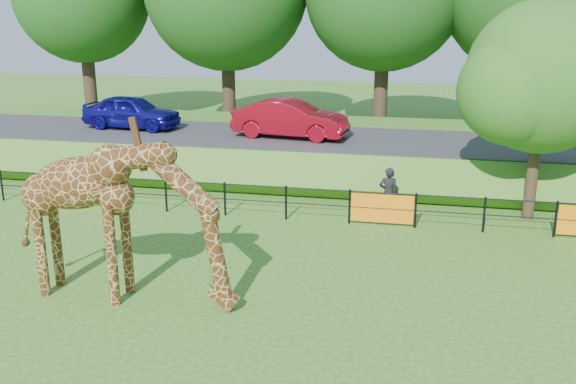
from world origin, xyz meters
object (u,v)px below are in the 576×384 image
(giraffe, at_px, (123,221))
(car_blue, at_px, (132,112))
(visitor, at_px, (388,193))
(tree_east, at_px, (546,83))
(car_red, at_px, (290,119))

(giraffe, xyz_separation_m, car_blue, (-5.60, 12.63, 0.23))
(giraffe, xyz_separation_m, visitor, (5.55, 7.05, -1.07))
(tree_east, bearing_deg, car_red, 154.00)
(car_blue, height_order, car_red, car_red)
(car_blue, relative_size, car_red, 0.91)
(giraffe, distance_m, visitor, 9.04)
(car_red, distance_m, tree_east, 9.83)
(car_red, bearing_deg, car_blue, 92.91)
(car_blue, xyz_separation_m, tree_east, (15.61, -4.74, 2.15))
(visitor, bearing_deg, giraffe, 45.94)
(car_red, distance_m, visitor, 6.68)
(giraffe, bearing_deg, car_blue, 116.92)
(giraffe, bearing_deg, tree_east, 41.26)
(giraffe, xyz_separation_m, tree_east, (10.01, 7.89, 2.39))
(giraffe, xyz_separation_m, car_red, (1.39, 12.10, 0.27))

